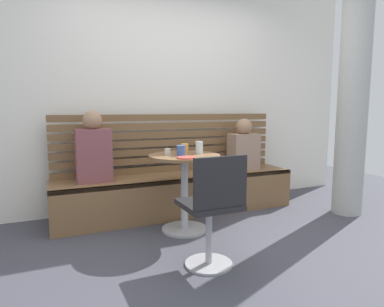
# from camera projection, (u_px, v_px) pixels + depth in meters

# --- Properties ---
(ground) EXTENTS (8.00, 8.00, 0.00)m
(ground) POSITION_uv_depth(u_px,v_px,m) (233.00, 255.00, 2.73)
(ground) COLOR #42424C
(back_wall) EXTENTS (5.20, 0.10, 2.90)m
(back_wall) POSITION_uv_depth(u_px,v_px,m) (164.00, 85.00, 4.02)
(back_wall) COLOR white
(back_wall) RESTS_ON ground
(concrete_pillar) EXTENTS (0.32, 0.32, 2.80)m
(concrete_pillar) POSITION_uv_depth(u_px,v_px,m) (354.00, 87.00, 3.65)
(concrete_pillar) COLOR #B2B2AD
(concrete_pillar) RESTS_ON ground
(booth_bench) EXTENTS (2.70, 0.52, 0.44)m
(booth_bench) POSITION_uv_depth(u_px,v_px,m) (179.00, 194.00, 3.78)
(booth_bench) COLOR brown
(booth_bench) RESTS_ON ground
(booth_backrest) EXTENTS (2.65, 0.04, 0.67)m
(booth_backrest) POSITION_uv_depth(u_px,v_px,m) (171.00, 143.00, 3.93)
(booth_backrest) COLOR brown
(booth_backrest) RESTS_ON booth_bench
(cafe_table) EXTENTS (0.68, 0.68, 0.74)m
(cafe_table) POSITION_uv_depth(u_px,v_px,m) (184.00, 178.00, 3.21)
(cafe_table) COLOR #ADADB2
(cafe_table) RESTS_ON ground
(white_chair) EXTENTS (0.40, 0.40, 0.85)m
(white_chair) POSITION_uv_depth(u_px,v_px,m) (213.00, 207.00, 2.43)
(white_chair) COLOR #ADADB2
(white_chair) RESTS_ON ground
(person_adult) EXTENTS (0.34, 0.22, 0.71)m
(person_adult) POSITION_uv_depth(u_px,v_px,m) (93.00, 150.00, 3.37)
(person_adult) COLOR brown
(person_adult) RESTS_ON booth_bench
(person_child_left) EXTENTS (0.34, 0.22, 0.62)m
(person_child_left) POSITION_uv_depth(u_px,v_px,m) (244.00, 147.00, 4.05)
(person_child_left) COLOR #9E7F6B
(person_child_left) RESTS_ON booth_bench
(cup_tumbler_orange) EXTENTS (0.07, 0.07, 0.10)m
(cup_tumbler_orange) POSITION_uv_depth(u_px,v_px,m) (184.00, 149.00, 3.22)
(cup_tumbler_orange) COLOR orange
(cup_tumbler_orange) RESTS_ON cafe_table
(cup_espresso_small) EXTENTS (0.06, 0.06, 0.05)m
(cup_espresso_small) POSITION_uv_depth(u_px,v_px,m) (168.00, 151.00, 3.22)
(cup_espresso_small) COLOR silver
(cup_espresso_small) RESTS_ON cafe_table
(cup_mug_blue) EXTENTS (0.08, 0.08, 0.09)m
(cup_mug_blue) POSITION_uv_depth(u_px,v_px,m) (181.00, 150.00, 3.12)
(cup_mug_blue) COLOR #3D5B9E
(cup_mug_blue) RESTS_ON cafe_table
(cup_glass_tall) EXTENTS (0.07, 0.07, 0.12)m
(cup_glass_tall) POSITION_uv_depth(u_px,v_px,m) (199.00, 148.00, 3.25)
(cup_glass_tall) COLOR silver
(cup_glass_tall) RESTS_ON cafe_table
(plate_small) EXTENTS (0.17, 0.17, 0.01)m
(plate_small) POSITION_uv_depth(u_px,v_px,m) (186.00, 158.00, 2.96)
(plate_small) COLOR #DB4C42
(plate_small) RESTS_ON cafe_table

